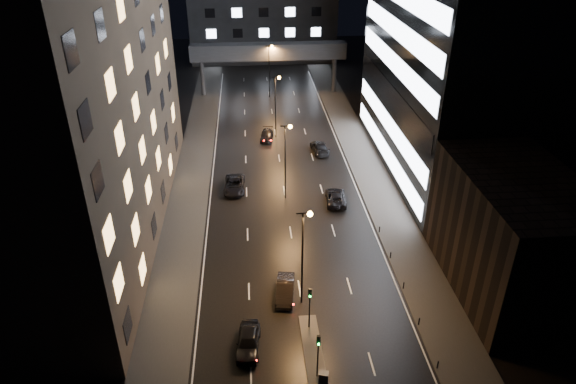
% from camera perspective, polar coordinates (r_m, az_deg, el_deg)
% --- Properties ---
extents(ground, '(160.00, 160.00, 0.00)m').
position_cam_1_polar(ground, '(77.05, -0.99, 3.78)').
color(ground, black).
rests_on(ground, ground).
extents(sidewalk_left, '(5.00, 110.00, 0.15)m').
position_cam_1_polar(sidewalk_left, '(72.87, -10.58, 1.73)').
color(sidewalk_left, '#383533').
rests_on(sidewalk_left, ground).
extents(sidewalk_right, '(5.00, 110.00, 0.15)m').
position_cam_1_polar(sidewalk_right, '(74.36, 8.94, 2.47)').
color(sidewalk_right, '#383533').
rests_on(sidewalk_right, ground).
extents(building_left, '(15.00, 48.00, 40.00)m').
position_cam_1_polar(building_left, '(57.90, -23.52, 13.78)').
color(building_left, '#2D2319').
rests_on(building_left, ground).
extents(building_right_low, '(10.00, 18.00, 12.00)m').
position_cam_1_polar(building_right_low, '(53.00, 23.59, -4.36)').
color(building_right_low, black).
rests_on(building_right_low, ground).
extents(building_right_glass, '(20.00, 36.00, 45.00)m').
position_cam_1_polar(building_right_glass, '(72.47, 20.45, 19.12)').
color(building_right_glass, black).
rests_on(building_right_glass, ground).
extents(building_far, '(34.00, 14.00, 25.00)m').
position_cam_1_polar(building_far, '(129.12, -2.87, 20.07)').
color(building_far, '#333335').
rests_on(building_far, ground).
extents(skybridge, '(30.00, 3.00, 10.00)m').
position_cam_1_polar(skybridge, '(102.54, -2.19, 15.27)').
color(skybridge, '#333335').
rests_on(skybridge, ground).
extents(median_island, '(1.60, 8.00, 0.15)m').
position_cam_1_polar(median_island, '(45.90, 2.73, -16.98)').
color(median_island, '#383533').
rests_on(median_island, ground).
extents(traffic_signal_near, '(0.28, 0.34, 4.40)m').
position_cam_1_polar(traffic_signal_near, '(45.59, 2.43, -12.10)').
color(traffic_signal_near, black).
rests_on(traffic_signal_near, median_island).
extents(traffic_signal_far, '(0.28, 0.34, 4.40)m').
position_cam_1_polar(traffic_signal_far, '(41.66, 3.37, -17.09)').
color(traffic_signal_far, black).
rests_on(traffic_signal_far, median_island).
extents(bollard_row, '(0.12, 25.12, 0.90)m').
position_cam_1_polar(bollard_row, '(50.74, 13.50, -11.92)').
color(bollard_row, black).
rests_on(bollard_row, ground).
extents(streetlight_near, '(1.45, 0.50, 10.15)m').
position_cam_1_polar(streetlight_near, '(46.18, 1.82, -6.07)').
color(streetlight_near, black).
rests_on(streetlight_near, ground).
extents(streetlight_mid_a, '(1.45, 0.50, 10.15)m').
position_cam_1_polar(streetlight_mid_a, '(63.46, -0.16, 4.42)').
color(streetlight_mid_a, black).
rests_on(streetlight_mid_a, ground).
extents(streetlight_mid_b, '(1.45, 0.50, 10.15)m').
position_cam_1_polar(streetlight_mid_b, '(81.99, -1.29, 10.30)').
color(streetlight_mid_b, black).
rests_on(streetlight_mid_b, ground).
extents(streetlight_far, '(1.45, 0.50, 10.15)m').
position_cam_1_polar(streetlight_far, '(101.08, -2.02, 13.99)').
color(streetlight_far, black).
rests_on(streetlight_far, ground).
extents(car_away_a, '(2.35, 4.92, 1.62)m').
position_cam_1_polar(car_away_a, '(45.54, -4.43, -16.19)').
color(car_away_a, black).
rests_on(car_away_a, ground).
extents(car_away_b, '(2.28, 4.93, 1.57)m').
position_cam_1_polar(car_away_b, '(50.39, -0.33, -10.77)').
color(car_away_b, black).
rests_on(car_away_b, ground).
extents(car_away_c, '(2.80, 5.73, 1.57)m').
position_cam_1_polar(car_away_c, '(68.28, -5.97, 0.79)').
color(car_away_c, black).
rests_on(car_away_c, ground).
extents(car_away_d, '(2.53, 4.99, 1.39)m').
position_cam_1_polar(car_away_d, '(83.25, -2.36, 6.30)').
color(car_away_d, black).
rests_on(car_away_d, ground).
extents(car_toward_a, '(2.82, 5.40, 1.45)m').
position_cam_1_polar(car_toward_a, '(65.47, 5.33, -0.58)').
color(car_toward_a, black).
rests_on(car_toward_a, ground).
extents(car_toward_b, '(2.66, 5.54, 1.56)m').
position_cam_1_polar(car_toward_b, '(78.85, 3.53, 4.97)').
color(car_toward_b, black).
rests_on(car_toward_b, ground).
extents(utility_cabinet, '(0.87, 0.73, 1.13)m').
position_cam_1_polar(utility_cabinet, '(43.01, 3.96, -19.90)').
color(utility_cabinet, '#49494B').
rests_on(utility_cabinet, median_island).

